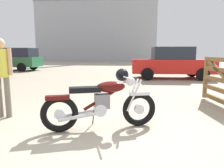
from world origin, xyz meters
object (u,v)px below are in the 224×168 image
Objects in this scene: bystander at (1,69)px; red_hatchback_near at (11,58)px; vintage_motorcycle at (104,102)px; white_estate_far at (171,63)px.

red_hatchback_near reaches higher than bystander.
bystander is at bearing 122.62° from red_hatchback_near.
red_hatchback_near is (-6.71, 11.04, -0.08)m from bystander.
bystander is 12.92m from red_hatchback_near.
red_hatchback_near is at bearing -153.80° from bystander.
vintage_motorcycle is 0.48× the size of white_estate_far.
bystander is at bearing 151.09° from vintage_motorcycle.
red_hatchback_near is (-11.52, 3.89, 0.10)m from white_estate_far.
bystander is 8.61m from white_estate_far.
vintage_motorcycle is at bearing 69.62° from white_estate_far.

